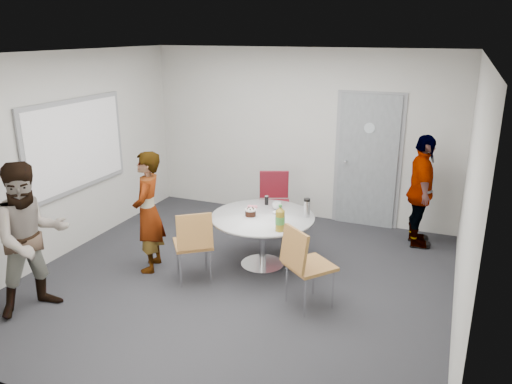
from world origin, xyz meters
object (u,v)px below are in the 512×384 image
at_px(door, 368,161).
at_px(whiteboard, 76,145).
at_px(table, 265,223).
at_px(person_left, 31,238).
at_px(chair_near_left, 194,240).
at_px(chair_far, 274,197).
at_px(person_main, 148,212).
at_px(person_right, 421,192).
at_px(chair_near_right, 303,260).

distance_m(door, whiteboard, 4.25).
height_order(whiteboard, table, whiteboard).
bearing_deg(person_left, table, -18.13).
height_order(chair_near_left, chair_far, chair_far).
xyz_separation_m(person_main, person_right, (3.10, 2.07, 0.03)).
distance_m(chair_near_left, person_right, 3.25).
height_order(door, table, door).
bearing_deg(door, chair_near_left, -119.36).
bearing_deg(person_right, door, 45.96).
height_order(door, person_right, door).
bearing_deg(chair_far, whiteboard, 8.14).
height_order(door, whiteboard, door).
xyz_separation_m(chair_near_left, person_left, (-1.30, -1.16, 0.27)).
relative_size(table, chair_near_right, 1.39).
bearing_deg(chair_near_right, chair_near_left, -143.42).
xyz_separation_m(door, chair_near_right, (-0.16, -2.79, -0.44)).
bearing_deg(table, whiteboard, -173.65).
bearing_deg(person_right, table, 117.46).
bearing_deg(person_main, door, 121.02).
xyz_separation_m(door, table, (-0.92, -1.99, -0.43)).
xyz_separation_m(whiteboard, table, (2.64, 0.29, -0.85)).
distance_m(door, chair_near_right, 2.83).
bearing_deg(person_main, person_right, 105.58).
distance_m(chair_near_right, person_main, 2.10).
height_order(door, chair_far, door).
bearing_deg(chair_far, person_left, 39.03).
relative_size(table, person_right, 0.82).
bearing_deg(chair_near_right, person_left, -118.54).
bearing_deg(whiteboard, person_main, -13.60).
height_order(table, chair_near_left, table).
bearing_deg(door, chair_near_right, -93.29).
bearing_deg(person_left, chair_far, -1.72).
bearing_deg(chair_far, person_main, 36.07).
relative_size(door, person_left, 1.27).
relative_size(person_left, person_right, 1.04).
height_order(whiteboard, chair_near_right, whiteboard).
bearing_deg(door, person_left, -126.09).
distance_m(whiteboard, table, 2.79).
height_order(table, person_left, person_left).
relative_size(person_main, person_right, 0.96).
bearing_deg(whiteboard, table, 6.35).
xyz_separation_m(whiteboard, chair_far, (2.37, 1.38, -0.87)).
relative_size(table, chair_far, 1.39).
xyz_separation_m(chair_far, person_left, (-1.65, -3.00, 0.25)).
height_order(person_left, person_right, person_left).
xyz_separation_m(table, chair_near_left, (-0.62, -0.74, -0.04)).
xyz_separation_m(door, chair_far, (-1.19, -0.90, -0.44)).
xyz_separation_m(chair_near_right, person_right, (1.01, 2.26, 0.22)).
xyz_separation_m(table, chair_near_right, (0.76, -0.80, -0.02)).
relative_size(chair_far, person_main, 0.62).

